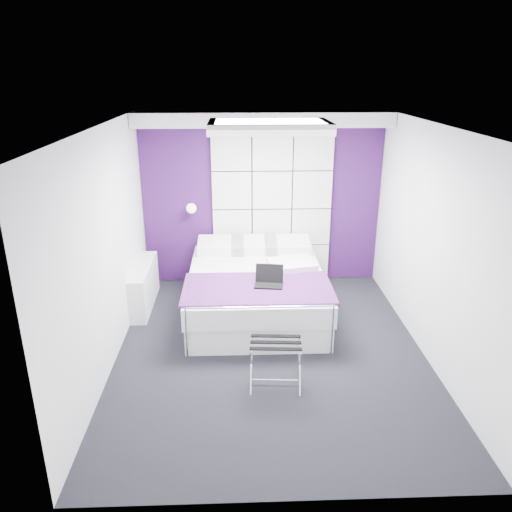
{
  "coord_description": "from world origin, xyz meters",
  "views": [
    {
      "loc": [
        -0.37,
        -5.14,
        3.14
      ],
      "look_at": [
        -0.16,
        0.35,
        1.08
      ],
      "focal_mm": 35.0,
      "sensor_mm": 36.0,
      "label": 1
    }
  ],
  "objects_px": {
    "nightstand": "(216,253)",
    "luggage_rack": "(275,363)",
    "bed": "(256,290)",
    "laptop": "(269,280)",
    "radiator": "(144,286)",
    "wall_lamp": "(192,208)"
  },
  "relations": [
    {
      "from": "nightstand",
      "to": "luggage_rack",
      "type": "relative_size",
      "value": 0.8
    },
    {
      "from": "bed",
      "to": "laptop",
      "type": "bearing_deg",
      "value": -73.97
    },
    {
      "from": "radiator",
      "to": "laptop",
      "type": "xyz_separation_m",
      "value": [
        1.7,
        -0.75,
        0.39
      ]
    },
    {
      "from": "radiator",
      "to": "luggage_rack",
      "type": "bearing_deg",
      "value": -49.23
    },
    {
      "from": "radiator",
      "to": "laptop",
      "type": "height_order",
      "value": "laptop"
    },
    {
      "from": "radiator",
      "to": "bed",
      "type": "xyz_separation_m",
      "value": [
        1.56,
        -0.27,
        0.03
      ]
    },
    {
      "from": "radiator",
      "to": "laptop",
      "type": "distance_m",
      "value": 1.9
    },
    {
      "from": "wall_lamp",
      "to": "laptop",
      "type": "xyz_separation_m",
      "value": [
        1.06,
        -1.51,
        -0.53
      ]
    },
    {
      "from": "bed",
      "to": "nightstand",
      "type": "distance_m",
      "value": 1.16
    },
    {
      "from": "wall_lamp",
      "to": "nightstand",
      "type": "distance_m",
      "value": 0.79
    },
    {
      "from": "wall_lamp",
      "to": "luggage_rack",
      "type": "distance_m",
      "value": 3.08
    },
    {
      "from": "radiator",
      "to": "wall_lamp",
      "type": "bearing_deg",
      "value": 49.9
    },
    {
      "from": "wall_lamp",
      "to": "nightstand",
      "type": "height_order",
      "value": "wall_lamp"
    },
    {
      "from": "radiator",
      "to": "nightstand",
      "type": "height_order",
      "value": "radiator"
    },
    {
      "from": "luggage_rack",
      "to": "nightstand",
      "type": "bearing_deg",
      "value": 108.92
    },
    {
      "from": "radiator",
      "to": "laptop",
      "type": "relative_size",
      "value": 3.46
    },
    {
      "from": "nightstand",
      "to": "laptop",
      "type": "distance_m",
      "value": 1.64
    },
    {
      "from": "nightstand",
      "to": "luggage_rack",
      "type": "bearing_deg",
      "value": -75.11
    },
    {
      "from": "nightstand",
      "to": "luggage_rack",
      "type": "xyz_separation_m",
      "value": [
        0.71,
        -2.69,
        -0.25
      ]
    },
    {
      "from": "nightstand",
      "to": "laptop",
      "type": "relative_size",
      "value": 1.21
    },
    {
      "from": "radiator",
      "to": "bed",
      "type": "bearing_deg",
      "value": -9.73
    },
    {
      "from": "laptop",
      "to": "nightstand",
      "type": "bearing_deg",
      "value": 123.96
    }
  ]
}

